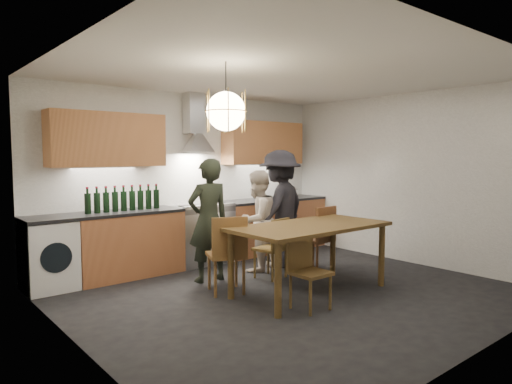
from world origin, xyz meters
TOP-DOWN VIEW (x-y plane):
  - ground at (0.00, 0.00)m, footprint 5.00×5.00m
  - room_shell at (0.00, 0.00)m, footprint 5.02×4.52m
  - counter_run at (0.02, 1.95)m, footprint 5.00×0.62m
  - range_stove at (0.00, 1.94)m, footprint 0.90×0.60m
  - wall_fixtures at (0.00, 2.07)m, footprint 4.30×0.54m
  - pendant_lamp at (-1.00, -0.10)m, footprint 0.43×0.43m
  - dining_table at (0.19, -0.16)m, footprint 1.95×0.98m
  - chair_back_left at (-0.62, 0.40)m, footprint 0.55×0.55m
  - chair_back_mid at (0.26, 0.55)m, footprint 0.43×0.43m
  - chair_back_right at (1.01, 0.41)m, footprint 0.45×0.45m
  - chair_front at (-0.26, -0.52)m, footprint 0.38×0.38m
  - person_left at (-0.47, 1.02)m, footprint 0.62×0.43m
  - person_mid at (0.37, 1.04)m, footprint 0.79×0.67m
  - person_right at (0.81, 1.03)m, footprint 1.27×0.98m
  - mixing_bowl at (1.15, 1.88)m, footprint 0.27×0.27m
  - stock_pot at (1.92, 1.92)m, footprint 0.25×0.25m
  - wine_bottles at (-1.22, 1.95)m, footprint 1.05×0.08m

SIDE VIEW (x-z plane):
  - ground at x=0.00m, z-range 0.00..0.00m
  - range_stove at x=0.00m, z-range -0.02..0.90m
  - counter_run at x=0.02m, z-range 0.00..0.90m
  - chair_back_mid at x=0.26m, z-range 0.06..0.88m
  - chair_front at x=-0.26m, z-range 0.06..0.88m
  - chair_back_right at x=1.01m, z-range 0.07..1.00m
  - chair_back_left at x=-0.62m, z-range 0.07..1.01m
  - person_mid at x=0.37m, z-range 0.00..1.44m
  - dining_table at x=0.19m, z-range 0.32..1.14m
  - person_left at x=-0.47m, z-range 0.00..1.61m
  - person_right at x=0.81m, z-range 0.00..1.73m
  - mixing_bowl at x=1.15m, z-range 0.90..0.97m
  - stock_pot at x=1.92m, z-range 0.90..1.04m
  - wine_bottles at x=-1.22m, z-range 0.90..1.24m
  - room_shell at x=0.00m, z-range 0.40..3.01m
  - wall_fixtures at x=0.00m, z-range 1.32..2.42m
  - pendant_lamp at x=-1.00m, z-range 1.75..2.45m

